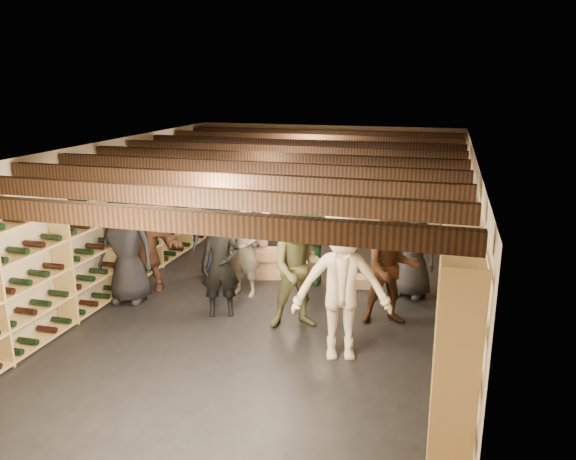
# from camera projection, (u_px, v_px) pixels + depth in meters

# --- Properties ---
(ground) EXTENTS (8.00, 8.00, 0.00)m
(ground) POSITION_uv_depth(u_px,v_px,m) (269.00, 309.00, 8.42)
(ground) COLOR black
(ground) RESTS_ON ground
(walls) EXTENTS (5.52, 8.02, 2.40)m
(walls) POSITION_uv_depth(u_px,v_px,m) (269.00, 232.00, 8.10)
(walls) COLOR #B5A38D
(walls) RESTS_ON ground
(ceiling) EXTENTS (5.50, 8.00, 0.01)m
(ceiling) POSITION_uv_depth(u_px,v_px,m) (268.00, 149.00, 7.79)
(ceiling) COLOR beige
(ceiling) RESTS_ON walls
(ceiling_joists) EXTENTS (5.40, 7.12, 0.18)m
(ceiling_joists) POSITION_uv_depth(u_px,v_px,m) (268.00, 159.00, 7.82)
(ceiling_joists) COLOR black
(ceiling_joists) RESTS_ON ground
(wine_rack_left) EXTENTS (0.32, 7.50, 2.15)m
(wine_rack_left) POSITION_uv_depth(u_px,v_px,m) (113.00, 228.00, 8.81)
(wine_rack_left) COLOR tan
(wine_rack_left) RESTS_ON ground
(wine_rack_right) EXTENTS (0.32, 7.50, 2.15)m
(wine_rack_right) POSITION_uv_depth(u_px,v_px,m) (453.00, 255.00, 7.47)
(wine_rack_right) COLOR tan
(wine_rack_right) RESTS_ON ground
(wine_rack_back) EXTENTS (4.70, 0.30, 2.15)m
(wine_rack_back) POSITION_uv_depth(u_px,v_px,m) (324.00, 190.00, 11.69)
(wine_rack_back) COLOR tan
(wine_rack_back) RESTS_ON ground
(crate_stack_left) EXTENTS (0.57, 0.45, 0.51)m
(crate_stack_left) POSITION_uv_depth(u_px,v_px,m) (301.00, 266.00, 9.52)
(crate_stack_left) COLOR tan
(crate_stack_left) RESTS_ON ground
(crate_stack_right) EXTENTS (0.58, 0.47, 0.51)m
(crate_stack_right) POSITION_uv_depth(u_px,v_px,m) (270.00, 263.00, 9.68)
(crate_stack_right) COLOR tan
(crate_stack_right) RESTS_ON ground
(crate_loose) EXTENTS (0.58, 0.47, 0.17)m
(crate_loose) POSITION_uv_depth(u_px,v_px,m) (360.00, 281.00, 9.30)
(crate_loose) COLOR tan
(crate_loose) RESTS_ON ground
(person_0) EXTENTS (0.90, 0.62, 1.75)m
(person_0) POSITION_uv_depth(u_px,v_px,m) (126.00, 247.00, 8.49)
(person_0) COLOR black
(person_0) RESTS_ON ground
(person_1) EXTENTS (0.65, 0.54, 1.50)m
(person_1) POSITION_uv_depth(u_px,v_px,m) (221.00, 266.00, 8.03)
(person_1) COLOR black
(person_1) RESTS_ON ground
(person_2) EXTENTS (1.00, 0.90, 1.69)m
(person_2) POSITION_uv_depth(u_px,v_px,m) (300.00, 269.00, 7.63)
(person_2) COLOR brown
(person_2) RESTS_ON ground
(person_3) EXTENTS (1.36, 1.00, 1.89)m
(person_3) POSITION_uv_depth(u_px,v_px,m) (342.00, 285.00, 6.74)
(person_3) COLOR beige
(person_3) RESTS_ON ground
(person_5) EXTENTS (1.44, 0.50, 1.53)m
(person_5) POSITION_uv_depth(u_px,v_px,m) (145.00, 244.00, 9.03)
(person_5) COLOR brown
(person_5) RESTS_ON ground
(person_6) EXTENTS (0.89, 0.67, 1.66)m
(person_6) POSITION_uv_depth(u_px,v_px,m) (217.00, 232.00, 9.45)
(person_6) COLOR #1C283F
(person_6) RESTS_ON ground
(person_7) EXTENTS (0.58, 0.43, 1.49)m
(person_7) POSITION_uv_depth(u_px,v_px,m) (245.00, 250.00, 8.79)
(person_7) COLOR gray
(person_7) RESTS_ON ground
(person_8) EXTENTS (0.93, 0.82, 1.61)m
(person_8) POSITION_uv_depth(u_px,v_px,m) (391.00, 268.00, 7.75)
(person_8) COLOR #482A18
(person_8) RESTS_ON ground
(person_9) EXTENTS (1.17, 0.84, 1.64)m
(person_9) POSITION_uv_depth(u_px,v_px,m) (258.00, 231.00, 9.57)
(person_9) COLOR beige
(person_9) RESTS_ON ground
(person_10) EXTENTS (1.02, 0.50, 1.67)m
(person_10) POSITION_uv_depth(u_px,v_px,m) (311.00, 234.00, 9.32)
(person_10) COLOR #25512E
(person_10) RESTS_ON ground
(person_12) EXTENTS (0.93, 0.78, 1.62)m
(person_12) POSITION_uv_depth(u_px,v_px,m) (413.00, 246.00, 8.73)
(person_12) COLOR #323237
(person_12) RESTS_ON ground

